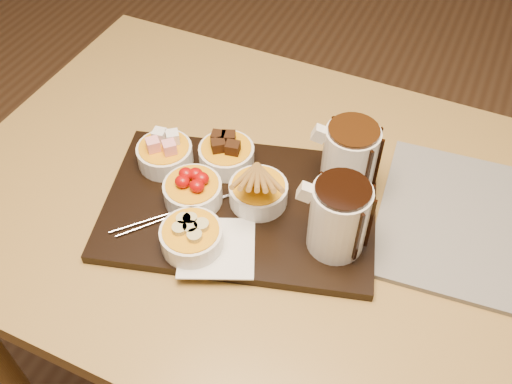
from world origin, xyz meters
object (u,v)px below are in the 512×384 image
at_px(dining_table, 283,237).
at_px(newspaper, 499,231).
at_px(pitcher_milk_chocolate, 349,160).
at_px(pitcher_dark_chocolate, 339,218).
at_px(serving_board, 240,206).
at_px(bowl_strawberries, 193,192).

bearing_deg(dining_table, newspaper, 14.06).
xyz_separation_m(dining_table, newspaper, (0.35, 0.09, 0.10)).
height_order(dining_table, pitcher_milk_chocolate, pitcher_milk_chocolate).
height_order(dining_table, pitcher_dark_chocolate, pitcher_dark_chocolate).
height_order(serving_board, newspaper, serving_board).
bearing_deg(serving_board, dining_table, 19.76).
relative_size(dining_table, pitcher_milk_chocolate, 9.56).
bearing_deg(pitcher_dark_chocolate, pitcher_milk_chocolate, 85.60).
bearing_deg(bowl_strawberries, serving_board, 19.29).
xyz_separation_m(dining_table, pitcher_dark_chocolate, (0.11, -0.06, 0.18)).
xyz_separation_m(bowl_strawberries, pitcher_milk_chocolate, (0.23, 0.14, 0.04)).
xyz_separation_m(dining_table, bowl_strawberries, (-0.14, -0.07, 0.14)).
relative_size(pitcher_dark_chocolate, newspaper, 0.32).
xyz_separation_m(dining_table, pitcher_milk_chocolate, (0.08, 0.07, 0.18)).
bearing_deg(pitcher_dark_chocolate, bowl_strawberries, 167.35).
height_order(bowl_strawberries, pitcher_milk_chocolate, pitcher_milk_chocolate).
bearing_deg(pitcher_milk_chocolate, bowl_strawberries, -163.61).
bearing_deg(pitcher_milk_chocolate, serving_board, -158.20).
height_order(bowl_strawberries, pitcher_dark_chocolate, pitcher_dark_chocolate).
xyz_separation_m(serving_board, bowl_strawberries, (-0.08, -0.03, 0.03)).
bearing_deg(dining_table, pitcher_milk_chocolate, 39.03).
relative_size(dining_table, pitcher_dark_chocolate, 9.56).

